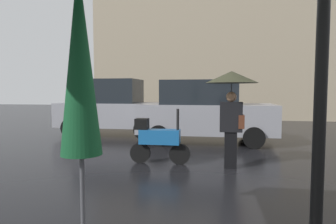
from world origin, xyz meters
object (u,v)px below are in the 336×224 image
folded_patio_umbrella_near (80,74)px  parked_scooter (158,139)px  pedestrian_with_umbrella (232,90)px  parked_car_left (204,111)px  parked_car_right (113,107)px

folded_patio_umbrella_near → parked_scooter: folded_patio_umbrella_near is taller
pedestrian_with_umbrella → parked_car_left: bearing=159.9°
parked_scooter → parked_car_right: bearing=124.8°
parked_scooter → parked_car_left: 3.18m
parked_car_left → folded_patio_umbrella_near: bearing=-108.9°
parked_car_left → parked_car_right: bearing=149.8°
parked_scooter → parked_car_right: parked_car_right is taller
parked_scooter → parked_car_left: bearing=76.2°
folded_patio_umbrella_near → parked_car_left: folded_patio_umbrella_near is taller
pedestrian_with_umbrella → parked_scooter: bearing=-127.2°
pedestrian_with_umbrella → parked_car_left: 3.29m
folded_patio_umbrella_near → parked_car_right: (-2.73, 8.31, -0.72)m
folded_patio_umbrella_near → parked_car_right: bearing=108.2°
folded_patio_umbrella_near → parked_scooter: size_ratio=1.91×
parked_scooter → folded_patio_umbrella_near: bearing=-83.5°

